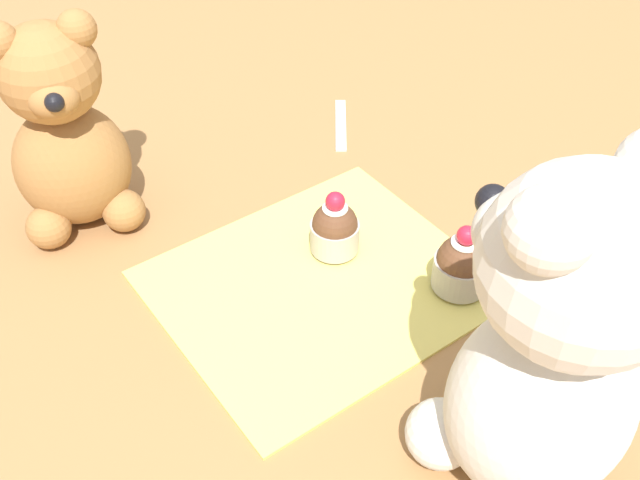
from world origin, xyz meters
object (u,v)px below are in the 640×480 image
Objects in this scene: teddy_bear_cream at (552,343)px; cupcake_near_tan_bear at (335,228)px; teddy_bear_tan at (65,135)px; teaspoon at (341,124)px; cupcake_near_cream_bear at (462,265)px.

cupcake_near_tan_bear is at bearing -96.04° from teddy_bear_cream.
teddy_bear_cream is 1.27× the size of teddy_bear_tan.
teaspoon is at bearing -128.83° from cupcake_near_tan_bear.
cupcake_near_tan_bear is (-0.17, 0.19, -0.07)m from teddy_bear_tan.
teddy_bear_cream is at bearing -56.71° from teddy_bear_tan.
teddy_bear_cream reaches higher than teaspoon.
teddy_bear_tan is 0.32m from teaspoon.
teaspoon is at bearing -105.52° from cupcake_near_cream_bear.
cupcake_near_cream_bear is 0.12m from cupcake_near_tan_bear.
cupcake_near_tan_bear is at bearing -60.02° from cupcake_near_cream_bear.
teddy_bear_tan reaches higher than teaspoon.
teddy_bear_tan is at bearing -72.31° from teddy_bear_cream.
cupcake_near_cream_bear is 0.64× the size of teaspoon.
teddy_bear_tan reaches higher than cupcake_near_tan_bear.
teddy_bear_tan is (0.14, -0.44, -0.03)m from teddy_bear_cream.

